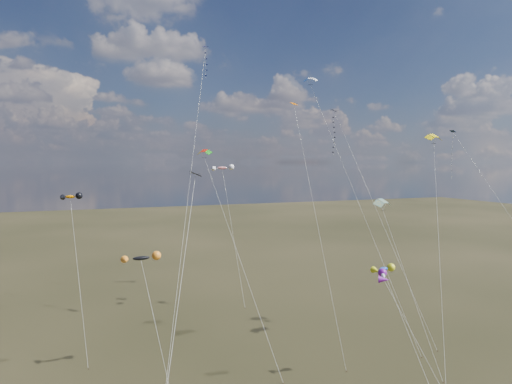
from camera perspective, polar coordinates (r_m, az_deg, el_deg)
name	(u,v)px	position (r m, az deg, el deg)	size (l,w,h in m)	color
diamond_black_high	(338,141)	(66.17, 10.27, 6.29)	(5.73, 16.52, 30.08)	black
diamond_navy_tall	(203,81)	(67.72, -6.61, 13.57)	(10.92, 22.88, 39.63)	#0A0949
diamond_black_mid	(185,249)	(35.00, -8.82, -7.10)	(7.38, 15.63, 21.69)	black
diamond_navy_right	(459,164)	(62.54, 24.09, 3.18)	(5.57, 18.84, 26.52)	#0A1D4A
diamond_orange_center	(307,168)	(60.30, 6.34, 2.98)	(2.98, 18.54, 30.95)	#DB6000
parafoil_yellow	(434,137)	(63.24, 21.37, 6.45)	(13.33, 16.49, 26.49)	yellow
parafoil_blue_white	(311,80)	(68.17, 6.93, 13.69)	(5.92, 19.83, 35.12)	blue
parafoil_striped	(383,201)	(58.56, 15.62, -1.13)	(2.93, 12.73, 18.37)	gold
parafoil_tricolor	(205,152)	(63.45, -6.44, 5.00)	(3.80, 21.91, 24.62)	yellow
novelty_black_orange	(141,258)	(50.50, -14.16, -8.04)	(3.74, 7.09, 12.84)	black
novelty_orange_black	(70,197)	(67.13, -22.20, -0.62)	(3.09, 16.53, 18.33)	orange
novelty_white_purple	(384,277)	(43.13, 15.66, -10.14)	(2.94, 10.87, 12.69)	silver
novelty_redwhite_stripe	(222,168)	(80.32, -4.22, 2.97)	(3.70, 13.18, 22.09)	red
novelty_blue_yellow	(384,270)	(48.34, 15.69, -9.32)	(2.02, 9.77, 12.19)	blue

